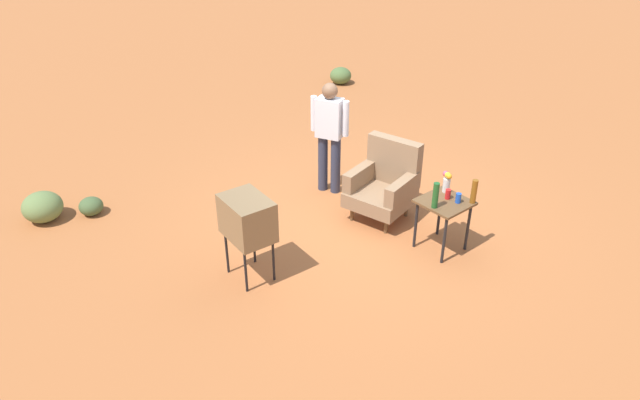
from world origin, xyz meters
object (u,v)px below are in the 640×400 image
person_standing (329,131)px  bottle_tall_amber (474,191)px  soda_can_red (448,194)px  tv_on_stand (247,219)px  side_table (444,208)px  flower_vase (447,181)px  soda_can_blue (458,198)px  bottle_wine_green (436,195)px  armchair (385,183)px

person_standing → bottle_tall_amber: size_ratio=5.47×
soda_can_red → person_standing: bearing=-175.5°
tv_on_stand → bottle_tall_amber: bearing=62.0°
tv_on_stand → side_table: bearing=64.3°
tv_on_stand → person_standing: 2.29m
side_table → person_standing: person_standing is taller
tv_on_stand → bottle_tall_amber: 2.68m
person_standing → bottle_tall_amber: bearing=7.9°
bottle_tall_amber → flower_vase: 0.38m
bottle_tall_amber → soda_can_blue: bearing=-129.3°
side_table → bottle_tall_amber: 0.41m
bottle_tall_amber → soda_can_red: 0.31m
soda_can_red → flower_vase: size_ratio=0.46×
bottle_wine_green → flower_vase: (-0.16, 0.40, -0.01)m
tv_on_stand → flower_vase: (0.88, 2.33, 0.04)m
side_table → tv_on_stand: 2.38m
armchair → side_table: 1.02m
bottle_tall_amber → flower_vase: size_ratio=1.13×
side_table → bottle_wine_green: bottle_wine_green is taller
armchair → flower_vase: 0.95m
soda_can_blue → flower_vase: flower_vase is taller
tv_on_stand → soda_can_blue: 2.51m
bottle_tall_amber → bottle_wine_green: bottle_wine_green is taller
person_standing → tv_on_stand: bearing=-63.9°
person_standing → soda_can_red: (2.01, 0.16, -0.20)m
bottle_wine_green → side_table: bearing=93.8°
bottle_tall_amber → soda_can_blue: bottle_tall_amber is taller
armchair → person_standing: size_ratio=0.65×
armchair → flower_vase: (0.87, 0.17, 0.33)m
person_standing → soda_can_blue: person_standing is taller
bottle_tall_amber → bottle_wine_green: bearing=-116.3°
armchair → tv_on_stand: armchair is taller
armchair → tv_on_stand: bearing=-90.2°
armchair → side_table: (1.02, -0.02, 0.07)m
side_table → tv_on_stand: tv_on_stand is taller
person_standing → flower_vase: person_standing is taller
bottle_tall_amber → soda_can_blue: 0.20m
bottle_wine_green → soda_can_red: 0.30m
side_table → soda_can_blue: soda_can_blue is taller
armchair → person_standing: bearing=-173.9°
person_standing → bottle_wine_green: bearing=-3.5°
soda_can_blue → soda_can_red: size_ratio=1.00×
tv_on_stand → person_standing: person_standing is taller
tv_on_stand → flower_vase: 2.49m
tv_on_stand → soda_can_red: bearing=65.5°
person_standing → bottle_tall_amber: 2.29m
side_table → flower_vase: bearing=127.7°
side_table → soda_can_blue: size_ratio=5.54×
soda_can_red → bottle_tall_amber: bearing=31.7°
side_table → soda_can_red: bearing=105.8°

